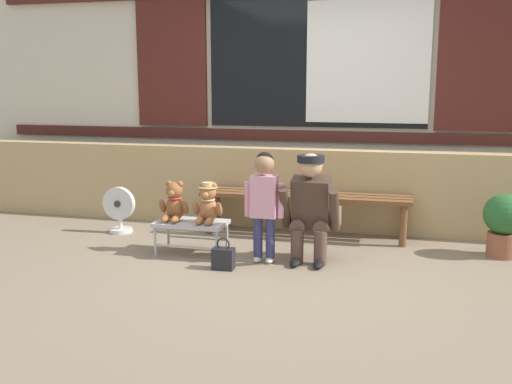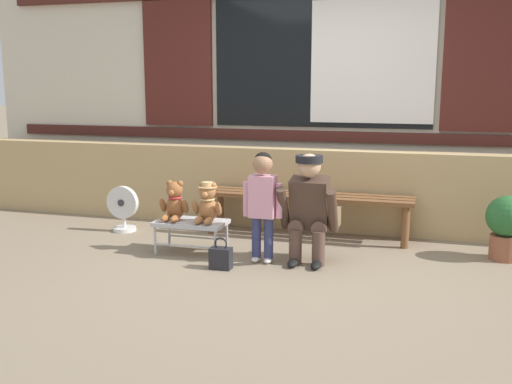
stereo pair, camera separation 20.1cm
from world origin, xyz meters
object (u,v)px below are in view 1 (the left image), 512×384
Objects in this scene: wooden_bench_long at (305,200)px; handbag_on_ground at (223,258)px; adult_crouching at (312,207)px; potted_plant at (504,222)px; small_display_bench at (191,225)px; teddy_bear_with_hat at (208,204)px; child_standing at (264,195)px; teddy_bear_plain at (174,203)px; floor_fan at (119,210)px.

handbag_on_ground is (-0.47, -1.22, -0.28)m from wooden_bench_long.
potted_plant is at bearing 18.94° from adult_crouching.
small_display_bench is 1.76× the size of teddy_bear_with_hat.
wooden_bench_long is 0.98m from child_standing.
teddy_bear_with_hat is at bearing 0.13° from teddy_bear_plain.
teddy_bear_plain is 0.76× the size of floor_fan.
teddy_bear_plain is 0.38× the size of child_standing.
handbag_on_ground is (-0.28, -0.28, -0.50)m from child_standing.
adult_crouching is 3.49× the size of handbag_on_ground.
potted_plant reaches higher than floor_fan.
floor_fan reaches higher than small_display_bench.
floor_fan is at bearing 147.36° from teddy_bear_plain.
child_standing is 1.68× the size of potted_plant.
small_display_bench is at bearing -178.16° from adult_crouching.
floor_fan is (-1.69, 0.61, -0.35)m from child_standing.
teddy_bear_with_hat is 1.34× the size of handbag_on_ground.
wooden_bench_long is 1.24m from small_display_bench.
potted_plant is at bearing -8.22° from wooden_bench_long.
potted_plant reaches higher than wooden_bench_long.
wooden_bench_long is 1.85m from potted_plant.
child_standing is 2.00× the size of floor_fan.
small_display_bench is (-0.89, -0.86, -0.11)m from wooden_bench_long.
adult_crouching is 1.73m from potted_plant.
floor_fan is at bearing -170.22° from wooden_bench_long.
small_display_bench is 1.12× the size of potted_plant.
wooden_bench_long is 4.37× the size of floor_fan.
adult_crouching is 2.15m from floor_fan.
teddy_bear_plain is 0.38× the size of adult_crouching.
potted_plant is at bearing 11.62° from teddy_bear_plain.
handbag_on_ground is 2.50m from potted_plant.
wooden_bench_long reaches higher than handbag_on_ground.
adult_crouching reaches higher than floor_fan.
teddy_bear_with_hat reaches higher than wooden_bench_long.
teddy_bear_with_hat is at bearing 0.77° from small_display_bench.
small_display_bench is at bearing 173.41° from child_standing.
child_standing is at bearing -163.60° from adult_crouching.
handbag_on_ground is (0.58, -0.36, -0.37)m from teddy_bear_plain.
small_display_bench is at bearing -179.23° from teddy_bear_with_hat.
teddy_bear_plain is 1.25m from adult_crouching.
small_display_bench is at bearing -28.30° from floor_fan.
floor_fan is at bearing 151.70° from small_display_bench.
small_display_bench is 2.35× the size of handbag_on_ground.
handbag_on_ground is 0.48× the size of potted_plant.
small_display_bench is 0.58m from handbag_on_ground.
small_display_bench is at bearing 138.99° from handbag_on_ground.
potted_plant is 1.19× the size of floor_fan.
wooden_bench_long is at bearing 9.78° from floor_fan.
teddy_bear_plain is 0.64× the size of potted_plant.
potted_plant is (2.56, 0.59, -0.15)m from teddy_bear_with_hat.
small_display_bench is 0.67× the size of adult_crouching.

